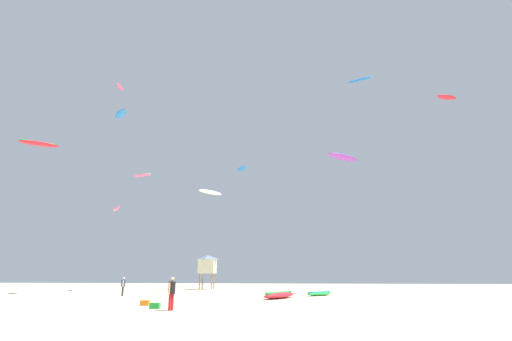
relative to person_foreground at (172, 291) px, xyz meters
name	(u,v)px	position (x,y,z in m)	size (l,w,h in m)	color
ground_plane	(210,328)	(3.56, -6.43, -1.03)	(120.00, 120.00, 0.00)	beige
person_foreground	(172,291)	(0.00, 0.00, 0.00)	(0.40, 0.55, 1.76)	#B21E23
person_midground	(123,285)	(-8.44, 12.61, -0.09)	(0.36, 0.51, 1.60)	#2D2D33
kite_grounded_near	(279,295)	(5.50, 10.48, -0.77)	(3.10, 4.47, 0.55)	red
kite_grounded_mid	(319,294)	(8.92, 14.63, -0.84)	(2.84, 2.96, 0.38)	green
lifeguard_tower	(207,264)	(-4.14, 27.17, 2.03)	(2.30, 2.30, 4.15)	#8C704C
cooler_box	(145,303)	(-2.61, 3.02, -0.87)	(0.56, 0.36, 0.32)	orange
gear_bag	(155,306)	(-1.26, 1.03, -0.87)	(0.56, 0.36, 0.32)	green
kite_aloft_0	(120,87)	(-16.39, 23.91, 25.60)	(0.89, 2.35, 0.26)	#E5598C
kite_aloft_1	(242,169)	(-0.50, 31.74, 15.68)	(2.19, 2.77, 0.47)	blue
kite_aloft_2	(360,80)	(15.31, 21.41, 23.66)	(3.17, 2.12, 0.70)	blue
kite_aloft_3	(447,97)	(24.78, 20.63, 20.53)	(2.66, 1.60, 0.44)	red
kite_aloft_4	(211,192)	(-3.48, 24.73, 10.74)	(3.09, 3.73, 0.44)	white
kite_aloft_5	(121,114)	(-12.26, 16.57, 18.24)	(2.59, 2.75, 0.56)	blue
kite_aloft_6	(117,209)	(-14.36, 22.18, 8.41)	(2.27, 3.06, 0.64)	#E5598C
kite_aloft_7	(39,144)	(-18.31, 12.29, 13.41)	(3.52, 2.87, 0.45)	red
kite_aloft_8	(142,175)	(-16.82, 34.60, 15.80)	(3.50, 1.85, 0.43)	#E5598C
kite_aloft_9	(343,157)	(12.17, 17.79, 12.77)	(4.03, 3.75, 0.47)	purple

